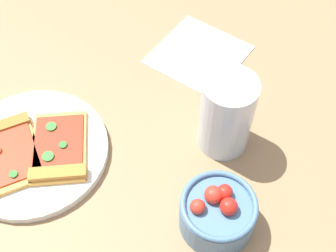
{
  "coord_description": "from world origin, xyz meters",
  "views": [
    {
      "loc": [
        0.32,
        0.26,
        0.6
      ],
      "look_at": [
        -0.08,
        0.14,
        0.03
      ],
      "focal_mm": 48.0,
      "sensor_mm": 36.0,
      "label": 1
    }
  ],
  "objects_px": {
    "salad_bowl": "(217,212)",
    "soda_glass": "(226,117)",
    "plate": "(33,151)",
    "paper_napkin": "(199,54)",
    "pizza_slice_near": "(8,149)",
    "pizza_slice_far": "(59,150)"
  },
  "relations": [
    {
      "from": "plate",
      "to": "paper_napkin",
      "type": "height_order",
      "value": "plate"
    },
    {
      "from": "pizza_slice_far",
      "to": "soda_glass",
      "type": "height_order",
      "value": "soda_glass"
    },
    {
      "from": "paper_napkin",
      "to": "plate",
      "type": "bearing_deg",
      "value": -34.89
    },
    {
      "from": "plate",
      "to": "pizza_slice_near",
      "type": "relative_size",
      "value": 1.53
    },
    {
      "from": "soda_glass",
      "to": "pizza_slice_near",
      "type": "bearing_deg",
      "value": -68.48
    },
    {
      "from": "plate",
      "to": "pizza_slice_near",
      "type": "distance_m",
      "value": 0.04
    },
    {
      "from": "salad_bowl",
      "to": "soda_glass",
      "type": "bearing_deg",
      "value": -171.58
    },
    {
      "from": "soda_glass",
      "to": "paper_napkin",
      "type": "bearing_deg",
      "value": -154.86
    },
    {
      "from": "pizza_slice_near",
      "to": "salad_bowl",
      "type": "relative_size",
      "value": 1.47
    },
    {
      "from": "soda_glass",
      "to": "paper_napkin",
      "type": "distance_m",
      "value": 0.2
    },
    {
      "from": "pizza_slice_near",
      "to": "paper_napkin",
      "type": "height_order",
      "value": "pizza_slice_near"
    },
    {
      "from": "pizza_slice_far",
      "to": "salad_bowl",
      "type": "relative_size",
      "value": 1.43
    },
    {
      "from": "plate",
      "to": "pizza_slice_near",
      "type": "height_order",
      "value": "pizza_slice_near"
    },
    {
      "from": "pizza_slice_near",
      "to": "paper_napkin",
      "type": "xyz_separation_m",
      "value": [
        -0.3,
        0.23,
        -0.02
      ]
    },
    {
      "from": "pizza_slice_far",
      "to": "salad_bowl",
      "type": "bearing_deg",
      "value": 81.34
    },
    {
      "from": "pizza_slice_far",
      "to": "soda_glass",
      "type": "distance_m",
      "value": 0.26
    },
    {
      "from": "pizza_slice_near",
      "to": "salad_bowl",
      "type": "bearing_deg",
      "value": 86.79
    },
    {
      "from": "pizza_slice_far",
      "to": "salad_bowl",
      "type": "height_order",
      "value": "salad_bowl"
    },
    {
      "from": "pizza_slice_near",
      "to": "plate",
      "type": "bearing_deg",
      "value": 114.21
    },
    {
      "from": "pizza_slice_far",
      "to": "paper_napkin",
      "type": "xyz_separation_m",
      "value": [
        -0.28,
        0.15,
        -0.02
      ]
    },
    {
      "from": "pizza_slice_far",
      "to": "salad_bowl",
      "type": "xyz_separation_m",
      "value": [
        0.04,
        0.25,
        0.01
      ]
    },
    {
      "from": "soda_glass",
      "to": "paper_napkin",
      "type": "xyz_separation_m",
      "value": [
        -0.17,
        -0.08,
        -0.06
      ]
    }
  ]
}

